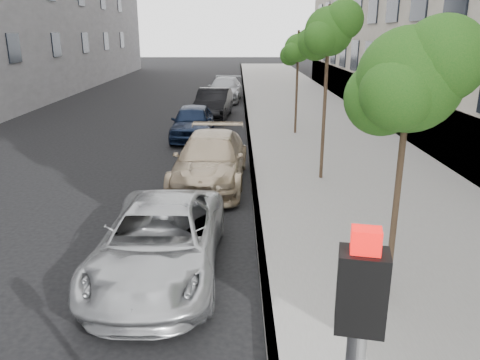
{
  "coord_description": "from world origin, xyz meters",
  "views": [
    {
      "loc": [
        0.7,
        -5.39,
        4.33
      ],
      "look_at": [
        0.75,
        3.48,
        1.5
      ],
      "focal_mm": 35.0,
      "sensor_mm": 36.0,
      "label": 1
    }
  ],
  "objects_px": {
    "tree_mid": "(330,32)",
    "sedan_blue": "(193,122)",
    "tree_far": "(299,48)",
    "sedan_black": "(213,103)",
    "tree_near": "(411,79)",
    "sedan_rear": "(225,89)",
    "suv": "(210,160)",
    "minivan": "(160,241)"
  },
  "relations": [
    {
      "from": "tree_far",
      "to": "minivan",
      "type": "height_order",
      "value": "tree_far"
    },
    {
      "from": "tree_mid",
      "to": "sedan_blue",
      "type": "relative_size",
      "value": 1.22
    },
    {
      "from": "minivan",
      "to": "sedan_blue",
      "type": "xyz_separation_m",
      "value": [
        -0.45,
        11.62,
        0.05
      ]
    },
    {
      "from": "sedan_blue",
      "to": "sedan_black",
      "type": "xyz_separation_m",
      "value": [
        0.64,
        4.93,
        0.05
      ]
    },
    {
      "from": "tree_near",
      "to": "sedan_blue",
      "type": "relative_size",
      "value": 1.08
    },
    {
      "from": "minivan",
      "to": "sedan_rear",
      "type": "bearing_deg",
      "value": 89.67
    },
    {
      "from": "tree_mid",
      "to": "sedan_black",
      "type": "relative_size",
      "value": 1.11
    },
    {
      "from": "minivan",
      "to": "sedan_blue",
      "type": "relative_size",
      "value": 1.14
    },
    {
      "from": "tree_far",
      "to": "sedan_black",
      "type": "xyz_separation_m",
      "value": [
        -3.77,
        4.5,
        -2.92
      ]
    },
    {
      "from": "minivan",
      "to": "suv",
      "type": "bearing_deg",
      "value": 84.64
    },
    {
      "from": "sedan_black",
      "to": "tree_far",
      "type": "bearing_deg",
      "value": -44.94
    },
    {
      "from": "tree_near",
      "to": "suv",
      "type": "xyz_separation_m",
      "value": [
        -3.33,
        6.4,
        -2.94
      ]
    },
    {
      "from": "sedan_blue",
      "to": "sedan_rear",
      "type": "distance_m",
      "value": 11.29
    },
    {
      "from": "tree_mid",
      "to": "minivan",
      "type": "height_order",
      "value": "tree_mid"
    },
    {
      "from": "tree_mid",
      "to": "sedan_rear",
      "type": "xyz_separation_m",
      "value": [
        -3.33,
        17.31,
        -3.58
      ]
    },
    {
      "from": "minivan",
      "to": "sedan_blue",
      "type": "height_order",
      "value": "sedan_blue"
    },
    {
      "from": "tree_mid",
      "to": "sedan_black",
      "type": "distance_m",
      "value": 12.17
    },
    {
      "from": "tree_far",
      "to": "suv",
      "type": "relative_size",
      "value": 0.86
    },
    {
      "from": "sedan_black",
      "to": "tree_near",
      "type": "bearing_deg",
      "value": -72.72
    },
    {
      "from": "tree_near",
      "to": "tree_mid",
      "type": "bearing_deg",
      "value": 90.0
    },
    {
      "from": "minivan",
      "to": "sedan_black",
      "type": "relative_size",
      "value": 1.04
    },
    {
      "from": "sedan_black",
      "to": "tree_mid",
      "type": "bearing_deg",
      "value": -65.96
    },
    {
      "from": "suv",
      "to": "sedan_black",
      "type": "xyz_separation_m",
      "value": [
        -0.44,
        11.1,
        0.02
      ]
    },
    {
      "from": "suv",
      "to": "tree_far",
      "type": "bearing_deg",
      "value": 66.55
    },
    {
      "from": "suv",
      "to": "sedan_rear",
      "type": "relative_size",
      "value": 0.98
    },
    {
      "from": "tree_near",
      "to": "tree_mid",
      "type": "xyz_separation_m",
      "value": [
        -0.0,
        6.5,
        0.66
      ]
    },
    {
      "from": "tree_near",
      "to": "sedan_black",
      "type": "bearing_deg",
      "value": 102.16
    },
    {
      "from": "sedan_black",
      "to": "sedan_rear",
      "type": "height_order",
      "value": "sedan_black"
    },
    {
      "from": "tree_far",
      "to": "suv",
      "type": "distance_m",
      "value": 7.96
    },
    {
      "from": "sedan_rear",
      "to": "tree_far",
      "type": "bearing_deg",
      "value": -68.29
    },
    {
      "from": "sedan_rear",
      "to": "minivan",
      "type": "bearing_deg",
      "value": -86.98
    },
    {
      "from": "sedan_blue",
      "to": "sedan_black",
      "type": "distance_m",
      "value": 4.97
    },
    {
      "from": "sedan_rear",
      "to": "suv",
      "type": "bearing_deg",
      "value": -85.4
    },
    {
      "from": "tree_near",
      "to": "sedan_rear",
      "type": "relative_size",
      "value": 0.87
    },
    {
      "from": "tree_mid",
      "to": "sedan_black",
      "type": "height_order",
      "value": "tree_mid"
    },
    {
      "from": "suv",
      "to": "tree_mid",
      "type": "bearing_deg",
      "value": 5.04
    },
    {
      "from": "tree_far",
      "to": "sedan_black",
      "type": "relative_size",
      "value": 0.95
    },
    {
      "from": "tree_mid",
      "to": "sedan_blue",
      "type": "distance_m",
      "value": 8.33
    },
    {
      "from": "tree_near",
      "to": "tree_far",
      "type": "xyz_separation_m",
      "value": [
        -0.0,
        13.0,
        0.01
      ]
    },
    {
      "from": "tree_mid",
      "to": "sedan_blue",
      "type": "xyz_separation_m",
      "value": [
        -4.41,
        6.08,
        -3.62
      ]
    },
    {
      "from": "sedan_black",
      "to": "sedan_rear",
      "type": "bearing_deg",
      "value": 91.1
    },
    {
      "from": "minivan",
      "to": "sedan_black",
      "type": "distance_m",
      "value": 16.55
    }
  ]
}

